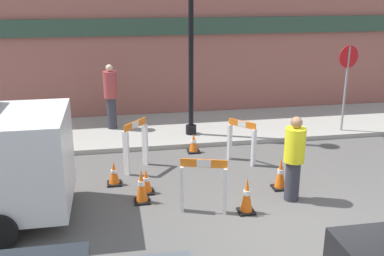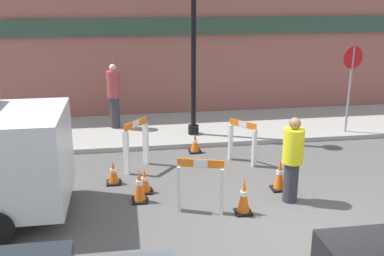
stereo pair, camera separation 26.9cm
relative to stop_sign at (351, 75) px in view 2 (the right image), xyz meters
The scene contains 15 objects.
ground_plane 6.05m from the stop_sign, 123.11° to the right, with size 60.00×60.00×0.00m, color #565451.
sidewalk_slab 3.74m from the stop_sign, 160.37° to the left, with size 18.00×3.00×0.12m.
storefront_facade 4.31m from the stop_sign, 139.56° to the left, with size 18.00×0.22×5.50m.
stop_sign is the anchor object (origin of this frame).
barricade_0 6.11m from the stop_sign, 141.49° to the right, with size 0.84×0.37×1.03m.
barricade_1 3.84m from the stop_sign, 155.61° to the right, with size 0.57×0.63×1.02m.
barricade_2 6.07m from the stop_sign, 165.32° to the right, with size 0.59×0.67×1.14m.
traffic_cone_0 6.72m from the stop_sign, 151.40° to the right, with size 0.30×0.30×0.69m.
traffic_cone_1 5.70m from the stop_sign, 135.21° to the right, with size 0.30×0.30×0.69m.
traffic_cone_2 4.46m from the stop_sign, 134.18° to the right, with size 0.30×0.30×0.65m.
traffic_cone_3 6.83m from the stop_sign, 160.40° to the right, with size 0.30×0.30×0.51m.
traffic_cone_4 4.60m from the stop_sign, behind, with size 0.30×0.30×0.49m.
traffic_cone_5 6.46m from the stop_sign, 154.04° to the right, with size 0.30×0.30×0.50m.
person_worker 4.67m from the stop_sign, 129.41° to the right, with size 0.55×0.55×1.67m.
person_pedestrian 6.44m from the stop_sign, 168.05° to the left, with size 0.49×0.49×1.81m.
Camera 2 is at (-2.79, -6.15, 3.97)m, focal length 42.00 mm.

